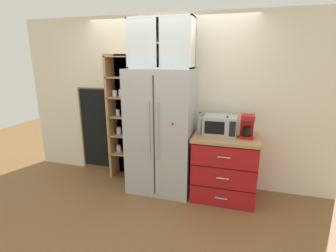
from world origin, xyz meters
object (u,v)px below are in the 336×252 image
(refrigerator, at_px, (161,131))
(microwave, at_px, (220,125))
(coffee_maker, at_px, (247,126))
(mug_navy, at_px, (226,134))
(bottle_amber, at_px, (227,128))
(mug_charcoal, at_px, (226,134))
(bottle_clear, at_px, (200,124))
(chalkboard_menu, at_px, (97,130))

(refrigerator, distance_m, microwave, 0.84)
(refrigerator, height_order, coffee_maker, refrigerator)
(mug_navy, relative_size, bottle_amber, 0.38)
(mug_charcoal, distance_m, bottle_amber, 0.08)
(coffee_maker, xyz_separation_m, bottle_clear, (-0.63, 0.04, -0.02))
(mug_charcoal, distance_m, mug_navy, 0.01)
(coffee_maker, bearing_deg, chalkboard_menu, 173.15)
(coffee_maker, height_order, bottle_amber, coffee_maker)
(microwave, distance_m, chalkboard_menu, 2.13)
(bottle_clear, xyz_separation_m, bottle_amber, (0.38, -0.09, -0.01))
(mug_charcoal, relative_size, bottle_clear, 0.36)
(chalkboard_menu, bearing_deg, bottle_amber, -8.88)
(bottle_amber, distance_m, chalkboard_menu, 2.23)
(refrigerator, distance_m, bottle_amber, 0.93)
(refrigerator, xyz_separation_m, bottle_clear, (0.55, 0.05, 0.14))
(bottle_clear, bearing_deg, refrigerator, -174.51)
(microwave, bearing_deg, bottle_amber, -43.67)
(refrigerator, xyz_separation_m, mug_navy, (0.93, -0.06, 0.06))
(chalkboard_menu, bearing_deg, mug_charcoal, -9.57)
(microwave, bearing_deg, mug_charcoal, -50.53)
(bottle_clear, relative_size, chalkboard_menu, 0.20)
(microwave, height_order, bottle_amber, bottle_amber)
(coffee_maker, bearing_deg, bottle_amber, -169.43)
(mug_charcoal, relative_size, bottle_amber, 0.38)
(bottle_clear, bearing_deg, coffee_maker, -3.59)
(refrigerator, height_order, bottle_clear, refrigerator)
(mug_navy, bearing_deg, coffee_maker, 15.45)
(bottle_amber, bearing_deg, microwave, 136.33)
(bottle_amber, bearing_deg, bottle_clear, 166.83)
(microwave, bearing_deg, coffee_maker, -6.79)
(refrigerator, bearing_deg, microwave, 3.79)
(refrigerator, xyz_separation_m, coffee_maker, (1.18, 0.01, 0.17))
(microwave, xyz_separation_m, bottle_amber, (0.09, -0.09, -0.01))
(bottle_amber, bearing_deg, mug_navy, -85.13)
(microwave, height_order, mug_navy, microwave)
(microwave, xyz_separation_m, bottle_clear, (-0.28, -0.00, 0.00))
(mug_navy, bearing_deg, chalkboard_menu, 170.54)
(mug_navy, bearing_deg, mug_charcoal, -87.19)
(mug_charcoal, distance_m, chalkboard_menu, 2.23)
(refrigerator, distance_m, mug_navy, 0.93)
(bottle_amber, xyz_separation_m, chalkboard_menu, (-2.18, 0.34, -0.30))
(mug_charcoal, height_order, bottle_amber, bottle_amber)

